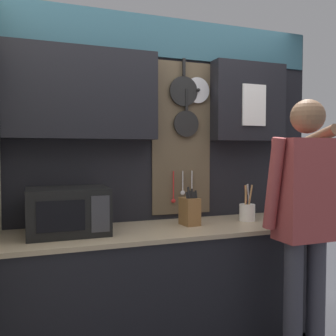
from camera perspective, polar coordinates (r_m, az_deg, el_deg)
name	(u,v)px	position (r m, az deg, el deg)	size (l,w,h in m)	color
base_cabinet_counter	(170,288)	(2.85, 0.32, -17.82)	(2.26, 0.66, 0.88)	black
back_wall_unit	(155,141)	(2.95, -2.04, 4.13)	(2.83, 0.22, 2.48)	black
microwave	(68,211)	(2.57, -15.02, -6.36)	(0.52, 0.38, 0.31)	black
knife_block	(190,211)	(2.80, 3.33, -6.55)	(0.12, 0.16, 0.29)	brown
utensil_crock	(247,211)	(3.03, 11.98, -6.39)	(0.12, 0.12, 0.29)	white
person	(305,210)	(2.57, 20.13, -5.99)	(0.54, 0.67, 1.76)	#383842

